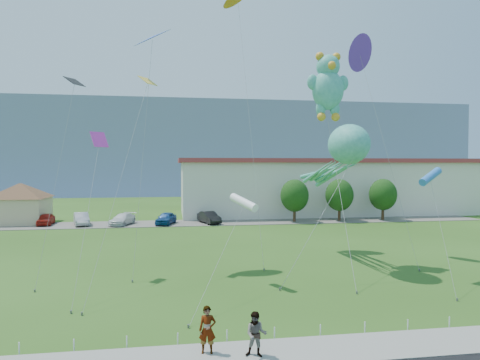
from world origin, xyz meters
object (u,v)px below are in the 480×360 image
Objects in this scene: parked_car_black at (209,217)px; pedestrian_right at (256,334)px; parked_car_white at (122,219)px; parked_car_blue at (166,218)px; warehouse at (376,185)px; pavilion at (21,199)px; pedestrian_left at (207,330)px; octopus_kite at (341,156)px; parked_car_red at (46,219)px; teddy_bear_kite at (328,85)px; parked_car_silver at (81,219)px.

pedestrian_right is at bearing -110.73° from parked_car_black.
parked_car_blue is (5.19, -0.27, 0.06)m from parked_car_white.
warehouse reaches higher than pedestrian_right.
pavilion is 18.42m from parked_car_blue.
pedestrian_left reaches higher than parked_car_white.
octopus_kite reaches higher than warehouse.
pedestrian_left is 41.69m from parked_car_red.
pedestrian_left is 0.12× the size of teddy_bear_kite.
pedestrian_right is 0.37× the size of parked_car_silver.
parked_car_red is 19.65m from parked_car_black.
parked_car_white is at bearing -22.27° from parked_car_silver.
parked_car_red is 9.24m from parked_car_white.
teddy_bear_kite reaches higher than pedestrian_right.
warehouse reaches higher than parked_car_blue.
warehouse is at bearing 64.10° from pedestrian_left.
octopus_kite is at bearing -47.45° from parked_car_red.
pedestrian_left is at bearing -69.69° from parked_car_blue.
pedestrian_left is 36.78m from parked_car_black.
parked_car_silver is at bearing -21.08° from pavilion.
warehouse is 47.28m from parked_car_red.
parked_car_silver is 34.24m from octopus_kite.
teddy_bear_kite reaches higher than parked_car_white.
pedestrian_left is 0.39× the size of parked_car_white.
octopus_kite is (7.44, -23.85, 7.09)m from parked_car_black.
parked_car_white is at bearing -165.62° from warehouse.
octopus_kite is at bearing -120.02° from warehouse.
teddy_bear_kite is (30.19, -25.98, 10.18)m from pavilion.
parked_car_silver is 34.37m from teddy_bear_kite.
parked_car_silver is (7.83, -3.02, -2.22)m from pavilion.
parked_car_silver is (4.27, -0.86, 0.05)m from parked_car_red.
octopus_kite is (30.58, -27.61, 4.85)m from pavilion.
pedestrian_right is 37.39m from parked_car_blue.
teddy_bear_kite is (17.50, -22.42, 12.48)m from parked_car_white.
parked_car_red is (-16.56, 38.26, -0.25)m from pedestrian_left.
parked_car_blue is at bearing 16.20° from parked_car_white.
parked_car_red is (-18.34, 38.85, -0.19)m from pedestrian_right.
parked_car_white is 1.04× the size of parked_car_black.
parked_car_white is 5.20m from parked_car_blue.
octopus_kite is (10.47, 12.81, 6.88)m from pedestrian_left.
warehouse reaches higher than parked_car_white.
pedestrian_left is 36.65m from parked_car_blue.
warehouse is 13.30× the size of parked_car_white.
parked_car_white is (12.69, -3.57, -2.30)m from pavilion.
pedestrian_right is 0.11× the size of teddy_bear_kite.
parked_car_black is 26.41m from teddy_bear_kite.
parked_car_black is (5.26, 0.07, 0.00)m from parked_car_blue.
parked_car_blue is at bearing -12.11° from pavilion.
warehouse is 43.25m from parked_car_silver.
teddy_bear_kite reaches higher than parked_car_silver.
teddy_bear_kite is (7.05, -22.22, 12.42)m from parked_car_black.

